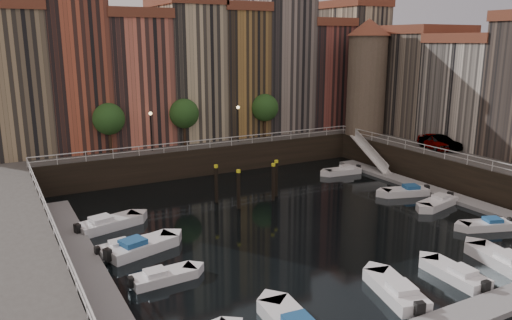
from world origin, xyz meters
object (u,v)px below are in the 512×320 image
boat_left_2 (140,247)px  boat_left_1 (162,277)px  mooring_pilings (252,184)px  corner_tower (367,75)px  car_a (435,142)px  gangway (370,152)px  car_b (440,143)px

boat_left_2 → boat_left_1: bearing=-107.0°
mooring_pilings → boat_left_1: bearing=-137.5°
corner_tower → boat_left_1: corner_tower is taller
boat_left_2 → car_a: bearing=-9.1°
gangway → boat_left_2: bearing=-160.5°
boat_left_1 → corner_tower: bearing=28.5°
mooring_pilings → boat_left_2: bearing=-152.7°
boat_left_2 → car_b: car_b is taller
corner_tower → mooring_pilings: (-20.43, -8.76, -8.54)m
gangway → car_a: 7.26m
boat_left_1 → car_a: 34.49m
mooring_pilings → boat_left_1: size_ratio=1.44×
boat_left_1 → gangway: bearing=24.5°
corner_tower → gangway: corner_tower is taller
boat_left_1 → car_b: bearing=11.8°
car_a → boat_left_2: bearing=-156.9°
mooring_pilings → boat_left_1: 16.40m
gangway → boat_left_1: 33.34m
car_a → car_b: (0.25, -0.52, -0.05)m
car_a → car_b: size_ratio=1.04×
gangway → car_b: 7.80m
gangway → mooring_pilings: 18.04m
boat_left_2 → car_a: car_a is taller
mooring_pilings → car_a: bearing=-5.0°
corner_tower → car_a: 12.39m
corner_tower → boat_left_1: (-32.47, -19.81, -9.87)m
corner_tower → gangway: (-2.90, -4.50, -8.28)m
corner_tower → boat_left_2: (-32.45, -14.96, -9.79)m
mooring_pilings → boat_left_2: (-12.02, -6.20, -1.24)m
boat_left_2 → car_b: bearing=-10.1°
boat_left_1 → car_b: (33.31, 8.70, 3.41)m
car_a → gangway: bearing=135.4°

